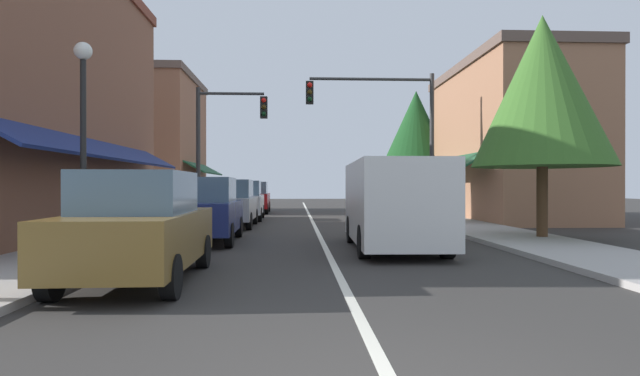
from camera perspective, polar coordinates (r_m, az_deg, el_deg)
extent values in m
plane|color=#33302D|center=(21.37, -0.76, -3.90)|extent=(80.00, 80.00, 0.00)
cube|color=#A39E99|center=(21.87, -15.35, -3.65)|extent=(2.60, 56.00, 0.12)
cube|color=#A39E99|center=(22.25, 13.57, -3.59)|extent=(2.60, 56.00, 0.12)
cube|color=silver|center=(21.37, -0.76, -3.89)|extent=(0.14, 52.00, 0.01)
cube|color=slate|center=(16.47, -24.55, -0.27)|extent=(0.08, 10.64, 1.80)
cube|color=navy|center=(16.29, -22.56, 3.95)|extent=(1.27, 11.76, 0.73)
cube|color=slate|center=(19.88, -21.19, 13.24)|extent=(0.08, 1.10, 1.30)
cube|color=#9E6B4C|center=(25.36, 20.13, 4.40)|extent=(4.58, 10.00, 6.78)
cube|color=brown|center=(25.87, 20.14, 12.36)|extent=(4.78, 10.20, 0.40)
cube|color=slate|center=(24.51, 15.31, -0.10)|extent=(0.08, 7.60, 1.80)
cube|color=#194C2D|center=(24.35, 13.94, 2.72)|extent=(1.27, 8.40, 0.73)
cube|color=slate|center=(22.68, 17.06, 8.70)|extent=(0.08, 1.10, 1.30)
cube|color=slate|center=(26.82, 13.84, 7.39)|extent=(0.08, 1.10, 1.30)
cube|color=#8E5B42|center=(32.47, -17.72, 4.33)|extent=(4.59, 8.00, 7.73)
cube|color=brown|center=(33.02, -17.73, 11.39)|extent=(4.79, 8.20, 0.40)
cube|color=slate|center=(31.89, -13.83, -0.02)|extent=(0.08, 6.08, 1.80)
cube|color=#194C2D|center=(31.80, -12.75, 2.14)|extent=(1.27, 6.72, 0.73)
cube|color=slate|center=(30.43, -14.48, 7.83)|extent=(0.08, 1.10, 1.30)
cube|color=slate|center=(33.86, -13.26, 7.06)|extent=(0.08, 1.10, 1.30)
cube|color=brown|center=(8.75, -19.37, -5.22)|extent=(1.80, 4.13, 0.80)
cube|color=slate|center=(8.62, -19.56, -0.44)|extent=(1.56, 2.03, 0.66)
cylinder|color=black|center=(10.31, -21.61, -6.63)|extent=(0.21, 0.62, 0.62)
cylinder|color=black|center=(9.95, -12.83, -6.88)|extent=(0.21, 0.62, 0.62)
cylinder|color=black|center=(7.80, -27.76, -8.86)|extent=(0.21, 0.62, 0.62)
cylinder|color=black|center=(7.31, -16.19, -9.46)|extent=(0.21, 0.62, 0.62)
cube|color=navy|center=(14.40, -12.63, -3.08)|extent=(1.80, 4.13, 0.80)
cube|color=slate|center=(14.27, -12.70, -0.17)|extent=(1.56, 2.03, 0.66)
cylinder|color=black|center=(15.89, -14.72, -4.21)|extent=(0.21, 0.62, 0.62)
cylinder|color=black|center=(15.67, -9.01, -4.27)|extent=(0.21, 0.62, 0.62)
cylinder|color=black|center=(13.25, -16.92, -5.10)|extent=(0.21, 0.62, 0.62)
cylinder|color=black|center=(12.99, -10.07, -5.20)|extent=(0.21, 0.62, 0.62)
cube|color=#B7BABF|center=(19.50, -9.86, -2.21)|extent=(1.73, 4.11, 0.80)
cube|color=slate|center=(19.39, -9.89, -0.06)|extent=(1.53, 2.01, 0.66)
cylinder|color=black|center=(20.97, -11.56, -3.13)|extent=(0.20, 0.62, 0.62)
cylinder|color=black|center=(20.79, -7.24, -3.16)|extent=(0.20, 0.62, 0.62)
cylinder|color=black|center=(18.30, -12.83, -3.62)|extent=(0.20, 0.62, 0.62)
cylinder|color=black|center=(18.10, -7.88, -3.66)|extent=(0.20, 0.62, 0.62)
cube|color=silver|center=(23.58, -8.50, -1.79)|extent=(1.82, 4.14, 0.80)
cube|color=slate|center=(23.47, -8.52, -0.01)|extent=(1.57, 2.03, 0.66)
cylinder|color=black|center=(25.02, -10.07, -2.59)|extent=(0.21, 0.62, 0.62)
cylinder|color=black|center=(24.90, -6.44, -2.60)|extent=(0.21, 0.62, 0.62)
cylinder|color=black|center=(22.33, -10.79, -2.93)|extent=(0.21, 0.62, 0.62)
cylinder|color=black|center=(22.20, -6.72, -2.94)|extent=(0.21, 0.62, 0.62)
cube|color=maroon|center=(29.39, -7.38, -1.39)|extent=(1.77, 4.12, 0.80)
cube|color=slate|center=(29.28, -7.40, 0.04)|extent=(1.55, 2.02, 0.66)
cylinder|color=black|center=(30.81, -8.68, -2.06)|extent=(0.21, 0.62, 0.62)
cylinder|color=black|center=(30.71, -5.74, -2.06)|extent=(0.21, 0.62, 0.62)
cylinder|color=black|center=(28.12, -9.18, -2.28)|extent=(0.21, 0.62, 0.62)
cylinder|color=black|center=(28.01, -5.95, -2.28)|extent=(0.21, 0.62, 0.62)
cube|color=silver|center=(12.53, 8.16, -1.47)|extent=(2.09, 5.05, 1.90)
cube|color=slate|center=(14.90, 6.64, 0.44)|extent=(1.73, 0.32, 0.84)
cube|color=black|center=(15.11, 6.54, -3.79)|extent=(1.87, 0.25, 0.24)
cylinder|color=black|center=(14.00, 3.53, -4.60)|extent=(0.26, 0.73, 0.72)
cylinder|color=black|center=(14.26, 10.64, -4.52)|extent=(0.26, 0.73, 0.72)
cylinder|color=black|center=(10.93, 4.91, -5.96)|extent=(0.26, 0.73, 0.72)
cylinder|color=black|center=(11.26, 13.91, -5.79)|extent=(0.26, 0.73, 0.72)
cylinder|color=#333333|center=(21.37, 12.31, 4.28)|extent=(0.18, 0.18, 6.10)
cylinder|color=#333333|center=(21.25, 5.69, 11.93)|extent=(4.97, 0.12, 0.12)
cube|color=black|center=(20.74, -1.16, 10.53)|extent=(0.30, 0.24, 0.90)
sphere|color=red|center=(20.67, -1.15, 11.36)|extent=(0.20, 0.20, 0.20)
sphere|color=#3D2D0C|center=(20.62, -1.15, 10.59)|extent=(0.20, 0.20, 0.20)
sphere|color=#0C3316|center=(20.57, -1.15, 9.82)|extent=(0.20, 0.20, 0.20)
cylinder|color=#333333|center=(22.10, -13.36, 3.58)|extent=(0.18, 0.18, 5.66)
cylinder|color=#333333|center=(22.19, -9.82, 10.28)|extent=(2.75, 0.12, 0.12)
cube|color=black|center=(21.79, -6.25, 8.87)|extent=(0.30, 0.24, 0.90)
sphere|color=red|center=(21.71, -6.27, 9.65)|extent=(0.20, 0.20, 0.20)
sphere|color=#3D2D0C|center=(21.66, -6.27, 8.92)|extent=(0.20, 0.20, 0.20)
sphere|color=#0C3316|center=(21.62, -6.27, 8.19)|extent=(0.20, 0.20, 0.20)
cylinder|color=black|center=(11.57, -24.78, 2.79)|extent=(0.12, 0.12, 4.12)
sphere|color=white|center=(11.88, -24.80, 13.65)|extent=(0.36, 0.36, 0.36)
cylinder|color=#4C331E|center=(15.69, 23.43, -0.56)|extent=(0.30, 0.30, 2.66)
cone|color=#386626|center=(15.92, 23.45, 9.86)|extent=(3.87, 3.87, 4.26)
cylinder|color=#4C331E|center=(29.95, 10.61, 0.61)|extent=(0.30, 0.30, 3.47)
cone|color=#19471E|center=(30.14, 10.62, 6.74)|extent=(3.71, 3.71, 4.08)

